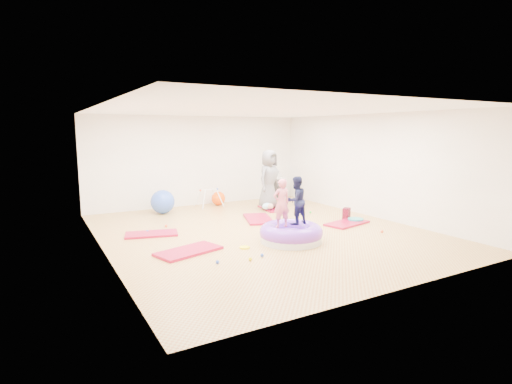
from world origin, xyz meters
TOP-DOWN VIEW (x-y plane):
  - room at (0.00, 0.00)m, footprint 7.01×8.01m
  - gym_mat_front_left at (-2.07, -0.70)m, footprint 1.39×0.96m
  - gym_mat_mid_left at (-2.35, 0.97)m, footprint 1.26×0.85m
  - gym_mat_center_back at (0.54, 1.13)m, footprint 1.04×1.43m
  - gym_mat_right at (2.25, -0.41)m, footprint 1.29×0.84m
  - gym_mat_rear_right at (1.62, 2.20)m, footprint 0.71×1.14m
  - inflatable_cushion at (0.09, -1.05)m, footprint 1.35×1.35m
  - child_pink at (-0.14, -1.02)m, footprint 0.39×0.28m
  - child_navy at (0.28, -0.94)m, footprint 0.55×0.46m
  - adult_caregiver at (1.52, 2.21)m, footprint 1.00×0.85m
  - infant at (1.37, 2.00)m, footprint 0.35×0.36m
  - ball_pit_balls at (-0.52, -0.46)m, footprint 4.81×3.34m
  - exercise_ball_blue at (-1.43, 3.19)m, footprint 0.68×0.68m
  - exercise_ball_orange at (0.48, 3.60)m, footprint 0.44×0.44m
  - infant_play_gym at (0.08, 3.39)m, footprint 0.75×0.71m
  - cube_shelf at (2.73, 3.79)m, footprint 0.74×0.36m
  - balance_disc at (2.64, -0.31)m, footprint 0.39×0.39m
  - backpack at (2.64, 0.05)m, footprint 0.31×0.28m
  - yellow_toy at (-0.99, -0.99)m, footprint 0.21×0.21m

SIDE VIEW (x-z plane):
  - yellow_toy at x=-0.99m, z-range 0.00..0.03m
  - gym_mat_rear_right at x=1.62m, z-range 0.00..0.04m
  - gym_mat_mid_left at x=-2.35m, z-range 0.00..0.05m
  - gym_mat_right at x=2.25m, z-range 0.00..0.05m
  - gym_mat_front_left at x=-2.07m, z-range 0.00..0.05m
  - gym_mat_center_back at x=0.54m, z-range 0.00..0.05m
  - ball_pit_balls at x=-0.52m, z-range 0.00..0.07m
  - balance_disc at x=2.64m, z-range 0.00..0.09m
  - infant at x=1.37m, z-range 0.05..0.25m
  - backpack at x=2.64m, z-range 0.00..0.30m
  - inflatable_cushion at x=0.09m, z-range -0.05..0.38m
  - exercise_ball_orange at x=0.48m, z-range 0.00..0.44m
  - exercise_ball_blue at x=-1.43m, z-range 0.00..0.68m
  - cube_shelf at x=2.73m, z-range 0.00..0.74m
  - infant_play_gym at x=0.08m, z-range 0.10..0.67m
  - child_pink at x=-0.14m, z-range 0.39..1.41m
  - child_navy at x=0.28m, z-range 0.39..1.43m
  - adult_caregiver at x=1.52m, z-range 0.04..1.78m
  - room at x=0.00m, z-range 0.00..2.80m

